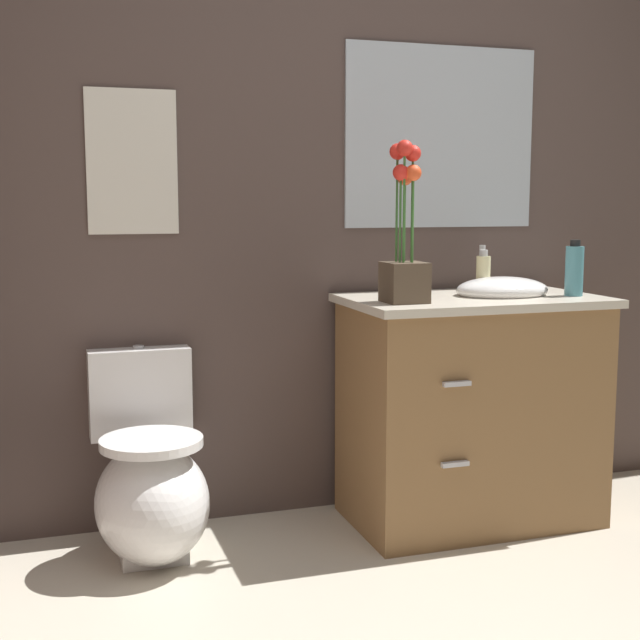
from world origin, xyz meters
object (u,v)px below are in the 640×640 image
at_px(wall_poster, 132,162).
at_px(wall_mirror, 441,137).
at_px(vanity_cabinet, 471,406).
at_px(flower_vase, 405,248).
at_px(lotion_bottle, 483,274).
at_px(soap_bottle, 574,270).
at_px(toilet, 150,486).

bearing_deg(wall_poster, wall_mirror, 0.00).
distance_m(vanity_cabinet, flower_vase, 0.69).
bearing_deg(lotion_bottle, soap_bottle, -35.14).
xyz_separation_m(toilet, flower_vase, (0.88, -0.12, 0.80)).
distance_m(vanity_cabinet, wall_mirror, 1.05).
distance_m(toilet, soap_bottle, 1.72).
bearing_deg(soap_bottle, wall_poster, 166.00).
distance_m(flower_vase, lotion_bottle, 0.47).
bearing_deg(flower_vase, lotion_bottle, 24.74).
distance_m(toilet, flower_vase, 1.19).
xyz_separation_m(flower_vase, wall_mirror, (0.32, 0.39, 0.41)).
bearing_deg(flower_vase, toilet, 172.32).
distance_m(vanity_cabinet, wall_poster, 1.53).
xyz_separation_m(toilet, wall_poster, (-0.00, 0.27, 1.10)).
xyz_separation_m(soap_bottle, lotion_bottle, (-0.27, 0.19, -0.02)).
bearing_deg(wall_mirror, soap_bottle, -46.83).
bearing_deg(wall_mirror, lotion_bottle, -64.97).
distance_m(lotion_bottle, wall_mirror, 0.57).
bearing_deg(wall_mirror, toilet, -167.38).
relative_size(lotion_bottle, wall_poster, 0.33).
height_order(lotion_bottle, wall_poster, wall_poster).
height_order(toilet, soap_bottle, soap_bottle).
relative_size(toilet, soap_bottle, 3.32).
height_order(vanity_cabinet, wall_poster, wall_poster).
xyz_separation_m(toilet, soap_bottle, (1.56, -0.12, 0.71)).
xyz_separation_m(vanity_cabinet, wall_poster, (-1.20, 0.29, 0.90)).
relative_size(vanity_cabinet, lotion_bottle, 6.25).
relative_size(vanity_cabinet, wall_poster, 2.05).
xyz_separation_m(wall_poster, wall_mirror, (1.20, 0.00, 0.11)).
bearing_deg(vanity_cabinet, wall_poster, 166.21).
relative_size(lotion_bottle, wall_mirror, 0.21).
distance_m(flower_vase, soap_bottle, 0.69).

